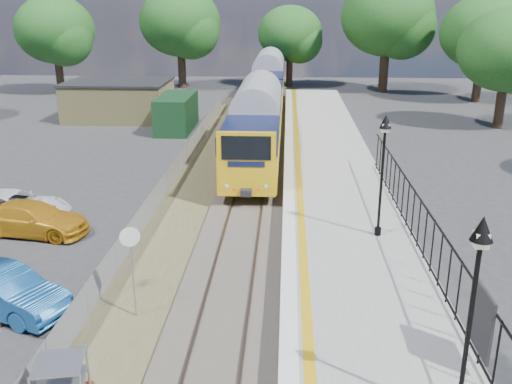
# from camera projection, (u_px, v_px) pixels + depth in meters

# --- Properties ---
(ground) EXTENTS (120.00, 120.00, 0.00)m
(ground) POSITION_uv_depth(u_px,v_px,m) (221.00, 341.00, 16.41)
(ground) COLOR #2D2D30
(ground) RESTS_ON ground
(track_bed) EXTENTS (5.90, 80.00, 0.29)m
(track_bed) POSITION_uv_depth(u_px,v_px,m) (234.00, 217.00, 25.56)
(track_bed) COLOR #473F38
(track_bed) RESTS_ON ground
(platform) EXTENTS (5.00, 70.00, 0.90)m
(platform) POSITION_uv_depth(u_px,v_px,m) (343.00, 226.00, 23.62)
(platform) COLOR gray
(platform) RESTS_ON ground
(platform_edge) EXTENTS (0.90, 70.00, 0.01)m
(platform_edge) POSITION_uv_depth(u_px,v_px,m) (293.00, 214.00, 23.59)
(platform_edge) COLOR silver
(platform_edge) RESTS_ON platform
(victorian_lamp_south) EXTENTS (0.44, 0.44, 4.60)m
(victorian_lamp_south) POSITION_uv_depth(u_px,v_px,m) (476.00, 274.00, 10.97)
(victorian_lamp_south) COLOR black
(victorian_lamp_south) RESTS_ON platform
(victorian_lamp_north) EXTENTS (0.44, 0.44, 4.60)m
(victorian_lamp_north) POSITION_uv_depth(u_px,v_px,m) (384.00, 147.00, 20.45)
(victorian_lamp_north) COLOR black
(victorian_lamp_north) RESTS_ON platform
(palisade_fence) EXTENTS (0.12, 26.00, 2.00)m
(palisade_fence) POSITION_uv_depth(u_px,v_px,m) (438.00, 255.00, 17.61)
(palisade_fence) COLOR black
(palisade_fence) RESTS_ON platform
(wire_fence) EXTENTS (0.06, 52.00, 1.20)m
(wire_fence) POSITION_uv_depth(u_px,v_px,m) (163.00, 189.00, 27.80)
(wire_fence) COLOR #999EA3
(wire_fence) RESTS_ON ground
(outbuilding) EXTENTS (10.80, 10.10, 3.12)m
(outbuilding) POSITION_uv_depth(u_px,v_px,m) (130.00, 102.00, 46.03)
(outbuilding) COLOR tan
(outbuilding) RESTS_ON ground
(tree_line) EXTENTS (56.80, 43.80, 11.88)m
(tree_line) POSITION_uv_depth(u_px,v_px,m) (284.00, 31.00, 53.99)
(tree_line) COLOR #332319
(tree_line) RESTS_ON ground
(train) EXTENTS (2.82, 40.83, 3.51)m
(train) POSITION_uv_depth(u_px,v_px,m) (265.00, 93.00, 45.13)
(train) COLOR gold
(train) RESTS_ON ground
(speed_sign) EXTENTS (0.59, 0.23, 3.03)m
(speed_sign) POSITION_uv_depth(u_px,v_px,m) (131.00, 256.00, 16.92)
(speed_sign) COLOR #999EA3
(speed_sign) RESTS_ON ground
(car_blue) EXTENTS (4.64, 3.08, 1.45)m
(car_blue) POSITION_uv_depth(u_px,v_px,m) (4.00, 292.00, 17.69)
(car_blue) COLOR #164D88
(car_blue) RESTS_ON ground
(car_yellow) EXTENTS (4.92, 2.56, 1.36)m
(car_yellow) POSITION_uv_depth(u_px,v_px,m) (33.00, 219.00, 23.72)
(car_yellow) COLOR #C18016
(car_yellow) RESTS_ON ground
(car_white) EXTENTS (5.22, 2.80, 1.39)m
(car_white) POSITION_uv_depth(u_px,v_px,m) (13.00, 207.00, 25.01)
(car_white) COLOR white
(car_white) RESTS_ON ground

